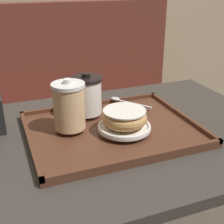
{
  "coord_description": "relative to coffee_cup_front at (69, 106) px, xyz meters",
  "views": [
    {
      "loc": [
        -0.3,
        -0.76,
        1.13
      ],
      "look_at": [
        -0.01,
        0.01,
        0.77
      ],
      "focal_mm": 50.0,
      "sensor_mm": 36.0,
      "label": 1
    }
  ],
  "objects": [
    {
      "name": "booth_bench",
      "position": [
        0.07,
        0.84,
        -0.48
      ],
      "size": [
        1.56,
        0.44,
        1.0
      ],
      "color": "brown",
      "rests_on": "ground_plane"
    },
    {
      "name": "cafe_table",
      "position": [
        0.12,
        -0.03,
        -0.24
      ],
      "size": [
        1.01,
        0.7,
        0.71
      ],
      "color": "#38332D",
      "rests_on": "ground_plane"
    },
    {
      "name": "serving_tray",
      "position": [
        0.12,
        -0.03,
        -0.08
      ],
      "size": [
        0.49,
        0.39,
        0.02
      ],
      "color": "#512D1E",
      "rests_on": "cafe_table"
    },
    {
      "name": "coffee_cup_front",
      "position": [
        0.0,
        0.0,
        0.0
      ],
      "size": [
        0.09,
        0.09,
        0.14
      ],
      "color": "#E0B784",
      "rests_on": "serving_tray"
    },
    {
      "name": "coffee_cup_rear",
      "position": [
        0.08,
        0.08,
        -0.01
      ],
      "size": [
        0.1,
        0.1,
        0.13
      ],
      "color": "white",
      "rests_on": "serving_tray"
    },
    {
      "name": "plate_with_chocolate_donut",
      "position": [
        0.14,
        -0.06,
        -0.06
      ],
      "size": [
        0.15,
        0.15,
        0.01
      ],
      "color": "white",
      "rests_on": "serving_tray"
    },
    {
      "name": "donut_chocolate_glazed",
      "position": [
        0.14,
        -0.06,
        -0.03
      ],
      "size": [
        0.13,
        0.13,
        0.04
      ],
      "color": "tan",
      "rests_on": "plate_with_chocolate_donut"
    },
    {
      "name": "spoon",
      "position": [
        0.21,
        0.13,
        -0.06
      ],
      "size": [
        0.11,
        0.13,
        0.01
      ],
      "rotation": [
        0.0,
        0.0,
        2.22
      ],
      "color": "silver",
      "rests_on": "serving_tray"
    }
  ]
}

